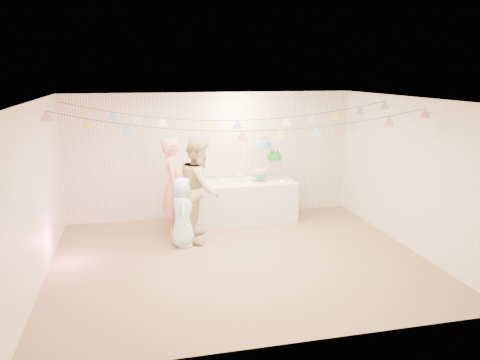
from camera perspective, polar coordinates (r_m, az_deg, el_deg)
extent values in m
plane|color=#826446|center=(7.79, -0.10, -9.67)|extent=(6.00, 6.00, 0.00)
plane|color=silver|center=(7.19, -0.11, 9.80)|extent=(6.00, 6.00, 0.00)
plane|color=white|center=(9.78, -3.40, 3.00)|extent=(6.00, 6.00, 0.00)
plane|color=white|center=(5.08, 6.30, -6.75)|extent=(6.00, 6.00, 0.00)
plane|color=white|center=(7.34, -23.60, -1.54)|extent=(5.00, 5.00, 0.00)
plane|color=white|center=(8.55, 19.88, 0.76)|extent=(5.00, 5.00, 0.00)
cube|color=silver|center=(9.61, 0.11, -2.60)|extent=(2.19, 0.88, 0.82)
cylinder|color=white|center=(9.37, -2.83, -0.82)|extent=(0.35, 0.35, 0.02)
imported|color=#F79E81|center=(8.81, -8.08, -0.71)|extent=(0.53, 0.73, 1.86)
imported|color=tan|center=(8.49, -4.93, -1.08)|extent=(0.87, 1.03, 1.88)
imported|color=#B4E3FF|center=(8.25, -7.02, -3.88)|extent=(0.46, 0.64, 1.24)
cylinder|color=#FFD88C|center=(9.21, -4.52, -0.59)|extent=(0.04, 0.04, 0.03)
cylinder|color=#FFD88C|center=(9.60, -2.17, 0.01)|extent=(0.04, 0.04, 0.03)
cylinder|color=#FFD88C|center=(9.32, 1.02, -0.40)|extent=(0.04, 0.04, 0.03)
cylinder|color=#FFD88C|center=(9.79, 1.81, 0.27)|extent=(0.04, 0.04, 0.03)
cylinder|color=#FFD88C|center=(9.55, 5.15, -0.11)|extent=(0.04, 0.04, 0.03)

